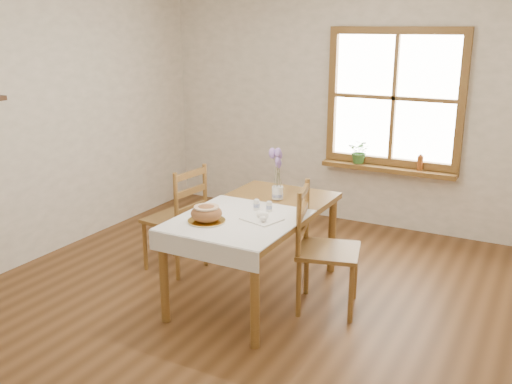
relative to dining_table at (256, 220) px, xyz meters
The scene contains 18 objects.
ground 0.73m from the dining_table, 90.00° to the right, with size 5.00×5.00×0.00m, color brown.
room_walls 1.08m from the dining_table, 90.00° to the right, with size 4.60×5.10×2.65m.
window 2.36m from the dining_table, 77.02° to the left, with size 1.46×0.08×1.46m.
window_sill 2.16m from the dining_table, 76.61° to the left, with size 1.46×0.20×0.05m.
dining_table is the anchor object (origin of this frame).
table_linen 0.32m from the dining_table, 90.00° to the right, with size 0.91×0.99×0.01m, color white.
chair_left 0.95m from the dining_table, behind, with size 0.46×0.48×0.99m, color brown, non-canonical shape.
chair_right 0.64m from the dining_table, ahead, with size 0.47×0.49×1.01m, color brown, non-canonical shape.
bread_plate 0.51m from the dining_table, 110.24° to the right, with size 0.28×0.28×0.01m, color silver.
bread_loaf 0.53m from the dining_table, 110.24° to the right, with size 0.24×0.24×0.13m, color #925833.
egg_napkin 0.30m from the dining_table, 52.97° to the right, with size 0.27×0.23×0.01m, color white.
eggs 0.31m from the dining_table, 52.97° to the right, with size 0.21×0.19×0.05m, color white, non-canonical shape.
salt_shaker 0.15m from the dining_table, 56.07° to the right, with size 0.05×0.05×0.10m, color silver.
pepper_shaker 0.19m from the dining_table, ahead, with size 0.05×0.05×0.09m, color silver.
flower_vase 0.36m from the dining_table, 84.67° to the left, with size 0.10×0.10×0.11m, color silver.
lavender_bouquet 0.49m from the dining_table, 84.67° to the left, with size 0.17×0.17×0.32m, color #7B5AA1, non-canonical shape.
potted_plant 2.11m from the dining_table, 85.18° to the left, with size 0.24×0.27×0.21m, color #3C732E.
amber_bottle 2.27m from the dining_table, 68.21° to the left, with size 0.06×0.06×0.17m, color #974A1C.
Camera 1 is at (2.09, -3.58, 2.19)m, focal length 40.00 mm.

